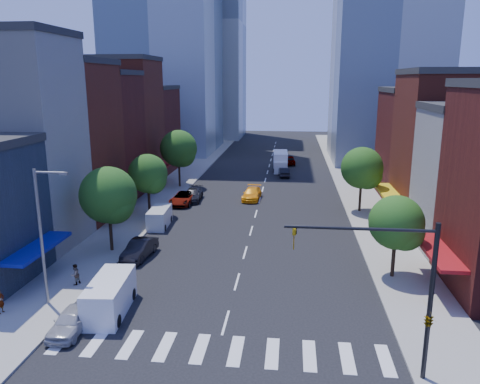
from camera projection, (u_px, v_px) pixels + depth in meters
The scene contains 31 objects.
ground at pixel (226, 323), 28.66m from camera, with size 220.00×220.00×0.00m, color black.
sidewalk_left at pixel (180, 180), 68.63m from camera, with size 5.00×120.00×0.15m, color gray.
sidewalk_right at pixel (353, 185), 65.94m from camera, with size 5.00×120.00×0.15m, color gray.
crosswalk at pixel (218, 350), 25.76m from camera, with size 19.00×3.00×0.01m, color silver.
bldg_left_1 at pixel (4, 145), 40.39m from camera, with size 12.00×8.00×18.00m, color beige.
bldg_left_2 at pixel (54, 143), 48.84m from camera, with size 12.00×9.00×16.00m, color maroon.
bldg_left_3 at pixel (89, 138), 57.17m from camera, with size 12.00×8.00×15.00m, color #4B1412.
bldg_left_4 at pixel (114, 124), 65.15m from camera, with size 12.00×9.00×17.00m, color maroon.
bldg_left_5 at pixel (137, 131), 74.80m from camera, with size 12.00×10.00×13.00m, color #4B1412.
bldg_right_2 at pixel (461, 150), 47.83m from camera, with size 12.00×10.00×15.00m, color maroon.
bldg_right_3 at pixel (432, 146), 57.72m from camera, with size 12.00×10.00×13.00m, color #4B1412.
tower_far_w at pixel (207, 23), 115.81m from camera, with size 18.00×18.00×56.00m, color #9EA5AD.
traffic_signal at pixel (418, 303), 22.26m from camera, with size 7.24×2.24×8.00m.
streetlight at pixel (43, 229), 29.65m from camera, with size 2.25×0.25×9.00m.
tree_left_near at pixel (110, 197), 39.29m from camera, with size 4.80×4.80×7.30m.
tree_left_mid at pixel (149, 175), 49.99m from camera, with size 4.20×4.20×6.65m.
tree_left_far at pixel (180, 150), 63.36m from camera, with size 5.00×5.00×7.75m.
tree_right_near at pixel (398, 225), 34.08m from camera, with size 4.00×4.00×6.20m.
tree_right_far at pixel (363, 170), 51.31m from camera, with size 4.60×4.60×7.20m.
parked_car_front at pixel (71, 320), 27.51m from camera, with size 1.67×4.14×1.41m, color #A5A6AA.
parked_car_second at pixel (140, 249), 38.90m from camera, with size 1.61×4.62×1.52m, color black.
parked_car_third at pixel (183, 198), 55.71m from camera, with size 2.40×5.20×1.45m, color #999999.
parked_car_rear at pixel (193, 195), 57.36m from camera, with size 2.03×5.00×1.45m, color black.
cargo_van_near at pixel (109, 297), 29.55m from camera, with size 2.54×5.44×2.25m.
cargo_van_far at pixel (159, 218), 47.17m from camera, with size 2.03×4.52×1.88m.
taxi at pixel (252, 194), 57.86m from camera, with size 2.03×5.00×1.45m, color #FF9F0D.
traffic_car_oncoming at pixel (284, 172), 71.59m from camera, with size 1.47×4.21×1.39m, color black.
traffic_car_far at pixel (289, 160), 81.80m from camera, with size 1.87×4.66×1.59m, color #999999.
box_truck at pixel (280, 162), 76.20m from camera, with size 2.52×7.50×2.99m.
pedestrian_near at pixel (0, 301), 29.36m from camera, with size 0.59×0.39×1.61m, color #999999.
pedestrian_far at pixel (75, 274), 33.48m from camera, with size 0.74×0.58×1.52m, color #999999.
Camera 1 is at (3.75, -25.72, 14.51)m, focal length 35.00 mm.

